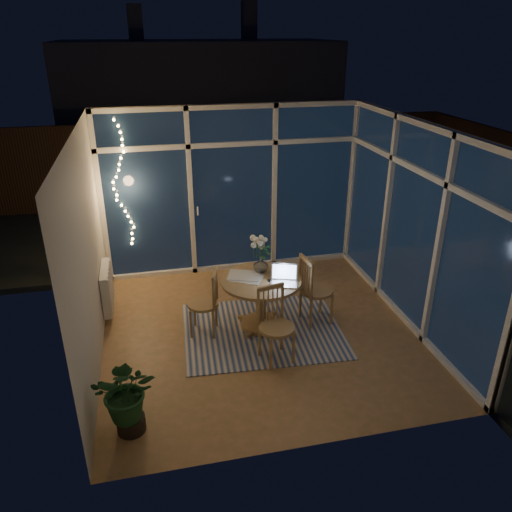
% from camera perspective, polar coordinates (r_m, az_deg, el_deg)
% --- Properties ---
extents(floor, '(4.00, 4.00, 0.00)m').
position_cam_1_polar(floor, '(6.55, 0.68, -8.60)').
color(floor, olive).
rests_on(floor, ground).
extents(ceiling, '(4.00, 4.00, 0.00)m').
position_cam_1_polar(ceiling, '(5.57, 0.82, 14.37)').
color(ceiling, white).
rests_on(ceiling, wall_back).
extents(wall_back, '(4.00, 0.04, 2.60)m').
position_cam_1_polar(wall_back, '(7.79, -2.71, 7.49)').
color(wall_back, beige).
rests_on(wall_back, floor).
extents(wall_front, '(4.00, 0.04, 2.60)m').
position_cam_1_polar(wall_front, '(4.24, 7.11, -8.31)').
color(wall_front, beige).
rests_on(wall_front, floor).
extents(wall_left, '(0.04, 4.00, 2.60)m').
position_cam_1_polar(wall_left, '(5.84, -18.69, 0.16)').
color(wall_left, beige).
rests_on(wall_left, floor).
extents(wall_right, '(0.04, 4.00, 2.60)m').
position_cam_1_polar(wall_right, '(6.67, 17.74, 3.32)').
color(wall_right, beige).
rests_on(wall_right, floor).
extents(window_wall_back, '(4.00, 0.10, 2.60)m').
position_cam_1_polar(window_wall_back, '(7.75, -2.65, 7.41)').
color(window_wall_back, white).
rests_on(window_wall_back, floor).
extents(window_wall_right, '(0.10, 4.00, 2.60)m').
position_cam_1_polar(window_wall_right, '(6.65, 17.44, 3.29)').
color(window_wall_right, white).
rests_on(window_wall_right, floor).
extents(radiator, '(0.10, 0.70, 0.58)m').
position_cam_1_polar(radiator, '(7.03, -16.68, -3.50)').
color(radiator, silver).
rests_on(radiator, wall_left).
extents(fairy_lights, '(0.24, 0.10, 1.85)m').
position_cam_1_polar(fairy_lights, '(7.51, -15.18, 7.80)').
color(fairy_lights, '#E7B45C').
rests_on(fairy_lights, window_wall_back).
extents(garden_patio, '(12.00, 6.00, 0.10)m').
position_cam_1_polar(garden_patio, '(11.10, -2.80, 5.41)').
color(garden_patio, black).
rests_on(garden_patio, ground).
extents(garden_fence, '(11.00, 0.08, 1.80)m').
position_cam_1_polar(garden_fence, '(11.23, -5.92, 10.66)').
color(garden_fence, '#392114').
rests_on(garden_fence, ground).
extents(neighbour_roof, '(7.00, 3.00, 2.20)m').
position_cam_1_polar(neighbour_roof, '(13.99, -6.54, 18.80)').
color(neighbour_roof, '#373B42').
rests_on(neighbour_roof, ground).
extents(garden_shrubs, '(0.90, 0.90, 0.90)m').
position_cam_1_polar(garden_shrubs, '(9.29, -9.04, 4.56)').
color(garden_shrubs, black).
rests_on(garden_shrubs, ground).
extents(rug, '(2.13, 1.75, 0.01)m').
position_cam_1_polar(rug, '(6.57, 0.75, -8.45)').
color(rug, beige).
rests_on(rug, floor).
extents(dining_table, '(1.09, 1.09, 0.70)m').
position_cam_1_polar(dining_table, '(6.47, 0.56, -5.42)').
color(dining_table, '#996B45').
rests_on(dining_table, floor).
extents(chair_left, '(0.51, 0.51, 0.89)m').
position_cam_1_polar(chair_left, '(6.34, -6.09, -5.28)').
color(chair_left, '#996B45').
rests_on(chair_left, floor).
extents(chair_right, '(0.52, 0.52, 0.98)m').
position_cam_1_polar(chair_right, '(6.57, 6.97, -3.76)').
color(chair_right, '#996B45').
rests_on(chair_right, floor).
extents(chair_front, '(0.52, 0.52, 0.93)m').
position_cam_1_polar(chair_front, '(5.80, 2.39, -8.03)').
color(chair_front, '#996B45').
rests_on(chair_front, floor).
extents(laptop, '(0.41, 0.38, 0.25)m').
position_cam_1_polar(laptop, '(6.14, 3.21, -2.21)').
color(laptop, '#BBBBC0').
rests_on(laptop, dining_table).
extents(flower_vase, '(0.21, 0.21, 0.21)m').
position_cam_1_polar(flower_vase, '(6.44, 0.56, -0.97)').
color(flower_vase, silver).
rests_on(flower_vase, dining_table).
extents(bowl, '(0.16, 0.16, 0.04)m').
position_cam_1_polar(bowl, '(6.42, 4.08, -1.97)').
color(bowl, silver).
rests_on(bowl, dining_table).
extents(newspapers, '(0.50, 0.45, 0.01)m').
position_cam_1_polar(newspapers, '(6.35, -1.53, -2.40)').
color(newspapers, silver).
rests_on(newspapers, dining_table).
extents(phone, '(0.12, 0.06, 0.01)m').
position_cam_1_polar(phone, '(6.27, 1.89, -2.79)').
color(phone, black).
rests_on(phone, dining_table).
extents(potted_plant, '(0.60, 0.53, 0.76)m').
position_cam_1_polar(potted_plant, '(5.08, -14.43, -15.58)').
color(potted_plant, '#194621').
rests_on(potted_plant, floor).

